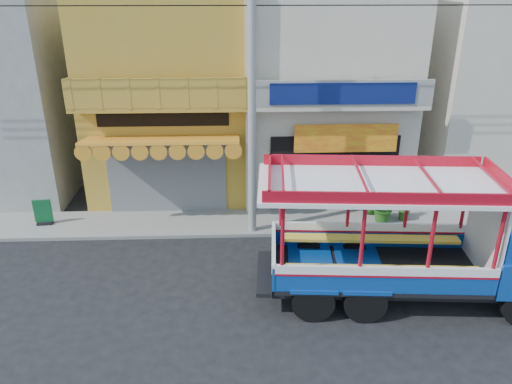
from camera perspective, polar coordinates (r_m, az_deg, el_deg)
The scene contains 12 objects.
ground at distance 14.32m, azimuth 4.08°, elevation -10.85°, with size 90.00×90.00×0.00m, color black.
sidewalk at distance 17.73m, azimuth 2.75°, elevation -3.41°, with size 30.00×2.00×0.12m, color slate.
shophouse_left at distance 20.27m, azimuth -9.57°, elevation 11.87°, with size 6.00×7.50×8.24m.
shophouse_right at distance 20.41m, azimuth 7.77°, elevation 12.05°, with size 6.00×6.75×8.24m.
party_pilaster at distance 17.10m, azimuth -0.62°, elevation 9.70°, with size 0.35×0.30×8.00m, color beige.
filler_building_right at distance 22.75m, azimuth 25.66°, elevation 10.38°, with size 6.00×6.00×7.60m, color beige.
utility_pole at distance 15.37m, azimuth 0.09°, elevation 12.08°, with size 28.00×0.26×9.00m.
songthaew_truck at distance 13.77m, azimuth 19.63°, elevation -5.29°, with size 7.96×3.07×3.64m.
green_sign at distance 18.76m, azimuth -23.13°, elevation -2.33°, with size 0.60×0.32×0.92m.
potted_plant_a at distance 17.99m, azimuth 14.36°, elevation -1.63°, with size 0.97×0.84×1.08m, color #26601B.
potted_plant_b at distance 18.29m, azimuth 16.45°, elevation -1.67°, with size 0.53×0.42×0.96m, color #26601B.
potted_plant_c at distance 18.49m, azimuth 13.12°, elevation -0.76°, with size 0.62×0.62×1.11m, color #26601B.
Camera 1 is at (-1.45, -11.76, 8.05)m, focal length 35.00 mm.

